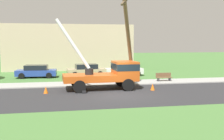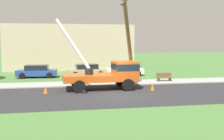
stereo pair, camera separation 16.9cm
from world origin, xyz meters
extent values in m
plane|color=#477538|center=(0.00, 12.00, 0.00)|extent=(120.00, 120.00, 0.00)
cube|color=#2B2B2D|center=(0.00, 0.00, 0.00)|extent=(80.00, 8.27, 0.01)
cube|color=#9E9E99|center=(0.00, 5.55, 0.05)|extent=(80.00, 2.82, 0.10)
cube|color=#C65119|center=(-1.90, 2.50, 1.02)|extent=(4.40, 2.58, 0.55)
cube|color=#C65119|center=(1.20, 2.63, 1.55)|extent=(2.00, 2.48, 1.60)
cube|color=#19232D|center=(1.20, 2.63, 1.90)|extent=(2.02, 2.50, 0.56)
cylinder|color=black|center=(-1.88, 2.50, 1.55)|extent=(0.70, 0.70, 0.50)
cylinder|color=silver|center=(-3.19, 3.10, 3.85)|extent=(2.93, 1.55, 4.26)
cube|color=black|center=(-2.44, 1.02, 0.10)|extent=(0.31, 0.31, 0.20)
cube|color=black|center=(-2.56, 3.92, 0.10)|extent=(0.31, 0.31, 0.20)
cylinder|color=black|center=(1.20, 1.42, 0.50)|extent=(1.00, 0.30, 1.00)
cylinder|color=black|center=(1.10, 3.82, 0.50)|extent=(1.00, 0.30, 1.00)
cylinder|color=black|center=(-2.76, 1.26, 0.50)|extent=(1.00, 0.30, 1.00)
cylinder|color=black|center=(-2.86, 3.66, 0.50)|extent=(1.00, 0.30, 1.00)
cylinder|color=brown|center=(1.64, 3.10, 4.12)|extent=(2.18, 3.59, 8.37)
cube|color=brown|center=(0.98, 1.90, 7.25)|extent=(0.97, 1.58, 0.87)
cone|color=orange|center=(3.28, 1.36, 0.28)|extent=(0.36, 0.36, 0.56)
cone|color=orange|center=(-5.37, 1.55, 0.28)|extent=(0.36, 0.36, 0.56)
cube|color=#263F99|center=(-6.95, 11.26, 0.55)|extent=(4.48, 2.01, 0.65)
cube|color=black|center=(-6.95, 11.26, 1.15)|extent=(2.54, 1.78, 0.55)
cylinder|color=black|center=(-5.55, 10.29, 0.32)|extent=(0.64, 0.22, 0.64)
cylinder|color=black|center=(-5.46, 12.08, 0.32)|extent=(0.64, 0.22, 0.64)
cylinder|color=black|center=(-8.45, 10.43, 0.32)|extent=(0.64, 0.22, 0.64)
cylinder|color=black|center=(-8.36, 12.23, 0.32)|extent=(0.64, 0.22, 0.64)
cube|color=tan|center=(-1.33, 11.48, 0.55)|extent=(4.54, 2.17, 0.65)
cube|color=black|center=(-1.33, 11.48, 1.15)|extent=(2.60, 1.86, 0.55)
cylinder|color=black|center=(0.20, 10.71, 0.32)|extent=(0.64, 0.22, 0.64)
cylinder|color=black|center=(0.04, 12.50, 0.32)|extent=(0.64, 0.22, 0.64)
cylinder|color=black|center=(-2.70, 10.46, 0.32)|extent=(0.64, 0.22, 0.64)
cylinder|color=black|center=(-2.85, 12.25, 0.32)|extent=(0.64, 0.22, 0.64)
cube|color=silver|center=(3.07, 11.16, 0.55)|extent=(4.50, 2.06, 0.65)
cube|color=black|center=(3.07, 11.16, 1.15)|extent=(2.56, 1.80, 0.55)
cylinder|color=black|center=(4.57, 10.34, 0.32)|extent=(0.64, 0.22, 0.64)
cylinder|color=black|center=(4.46, 12.14, 0.32)|extent=(0.64, 0.22, 0.64)
cylinder|color=black|center=(1.67, 10.17, 0.32)|extent=(0.64, 0.22, 0.64)
cylinder|color=black|center=(1.56, 11.97, 0.32)|extent=(0.64, 0.22, 0.64)
cube|color=brown|center=(5.92, 5.55, 0.45)|extent=(1.60, 0.44, 0.06)
cube|color=brown|center=(5.92, 5.75, 0.70)|extent=(1.60, 0.06, 0.40)
cube|color=#333338|center=(5.32, 5.55, 0.23)|extent=(0.10, 0.40, 0.45)
cube|color=#333338|center=(6.52, 5.55, 0.23)|extent=(0.10, 0.40, 0.45)
cube|color=#C6B293|center=(-3.03, 20.47, 3.20)|extent=(18.00, 6.00, 6.40)
camera|label=1|loc=(-4.06, -19.70, 4.05)|focal=43.12mm
camera|label=2|loc=(-3.89, -19.73, 4.05)|focal=43.12mm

